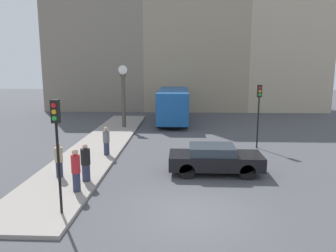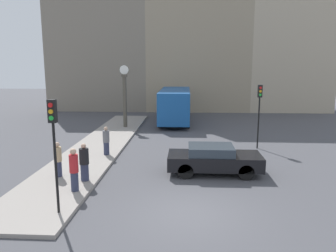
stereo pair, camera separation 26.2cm
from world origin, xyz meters
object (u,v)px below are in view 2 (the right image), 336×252
sedan_car (214,159)px  pedestrian_red_top (74,170)px  pedestrian_black_jacket (84,162)px  pedestrian_tan_coat (58,159)px  traffic_light_far (259,103)px  bus_distant (175,104)px  traffic_light_near (54,133)px  street_clock (125,97)px  pedestrian_grey_jacket (106,141)px

sedan_car → pedestrian_red_top: size_ratio=2.52×
pedestrian_red_top → pedestrian_black_jacket: bearing=88.3°
pedestrian_tan_coat → pedestrian_black_jacket: size_ratio=0.96×
traffic_light_far → pedestrian_red_top: size_ratio=2.25×
bus_distant → traffic_light_near: bearing=-99.9°
pedestrian_black_jacket → street_clock: bearing=92.6°
traffic_light_near → traffic_light_far: (8.82, 9.90, -0.11)m
sedan_car → pedestrian_black_jacket: 5.99m
traffic_light_far → pedestrian_black_jacket: traffic_light_far is taller
bus_distant → traffic_light_far: size_ratio=2.16×
sedan_car → pedestrian_tan_coat: size_ratio=2.76×
pedestrian_black_jacket → pedestrian_grey_jacket: bearing=91.0°
pedestrian_black_jacket → pedestrian_red_top: pedestrian_red_top is taller
traffic_light_near → pedestrian_black_jacket: 3.73m
bus_distant → pedestrian_black_jacket: bus_distant is taller
traffic_light_near → pedestrian_tan_coat: bearing=111.3°
street_clock → pedestrian_tan_coat: bearing=-93.6°
bus_distant → pedestrian_tan_coat: bearing=-107.1°
sedan_car → traffic_light_near: (-5.68, -4.86, 2.20)m
sedan_car → pedestrian_tan_coat: 7.20m
sedan_car → bus_distant: bus_distant is taller
bus_distant → pedestrian_red_top: 17.48m
pedestrian_tan_coat → sedan_car: bearing=9.9°
traffic_light_near → pedestrian_red_top: bearing=92.8°
sedan_car → pedestrian_red_top: 6.47m
pedestrian_tan_coat → bus_distant: bearing=72.9°
sedan_car → traffic_light_near: bearing=-139.4°
bus_distant → pedestrian_red_top: (-3.44, -17.12, -0.65)m
traffic_light_near → pedestrian_tan_coat: (-1.41, 3.62, -1.98)m
sedan_car → bus_distant: bearing=99.3°
traffic_light_far → pedestrian_black_jacket: 11.29m
pedestrian_red_top → bus_distant: bearing=78.6°
street_clock → pedestrian_red_top: street_clock is taller
pedestrian_red_top → street_clock: bearing=92.2°
pedestrian_black_jacket → sedan_car: bearing=16.4°
street_clock → pedestrian_black_jacket: street_clock is taller
pedestrian_red_top → pedestrian_tan_coat: bearing=128.5°
street_clock → bus_distant: bearing=38.7°
bus_distant → pedestrian_tan_coat: size_ratio=5.33×
pedestrian_tan_coat → pedestrian_red_top: size_ratio=0.91×
bus_distant → pedestrian_black_jacket: bearing=-102.1°
bus_distant → sedan_car: bearing=-80.7°
bus_distant → pedestrian_grey_jacket: bus_distant is taller
traffic_light_near → pedestrian_grey_jacket: traffic_light_near is taller
pedestrian_red_top → pedestrian_grey_jacket: bearing=90.4°
pedestrian_red_top → sedan_car: bearing=26.6°
pedestrian_tan_coat → pedestrian_red_top: pedestrian_red_top is taller
sedan_car → bus_distant: (-2.33, 14.23, 0.96)m
pedestrian_tan_coat → pedestrian_red_top: 2.11m
pedestrian_black_jacket → pedestrian_grey_jacket: 4.23m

